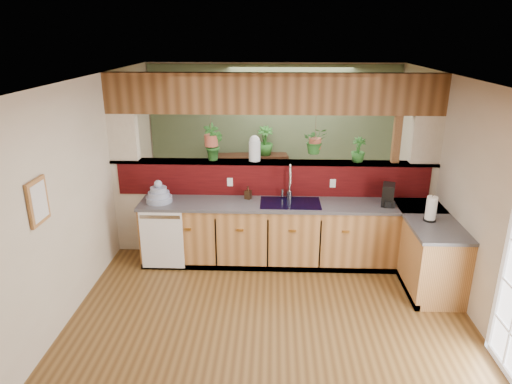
{
  "coord_description": "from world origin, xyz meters",
  "views": [
    {
      "loc": [
        0.01,
        -4.86,
        3.11
      ],
      "look_at": [
        -0.21,
        0.7,
        1.15
      ],
      "focal_mm": 32.0,
      "sensor_mm": 36.0,
      "label": 1
    }
  ],
  "objects_px": {
    "coffee_maker": "(388,196)",
    "dish_stack": "(159,195)",
    "soap_dispenser": "(248,193)",
    "shelving_console": "(249,179)",
    "glass_jar": "(255,148)",
    "paper_towel": "(431,209)",
    "faucet": "(289,180)"
  },
  "relations": [
    {
      "from": "faucet",
      "to": "coffee_maker",
      "type": "xyz_separation_m",
      "value": [
        1.32,
        -0.18,
        -0.14
      ]
    },
    {
      "from": "faucet",
      "to": "paper_towel",
      "type": "xyz_separation_m",
      "value": [
        1.72,
        -0.7,
        -0.12
      ]
    },
    {
      "from": "paper_towel",
      "to": "coffee_maker",
      "type": "bearing_deg",
      "value": 127.48
    },
    {
      "from": "faucet",
      "to": "shelving_console",
      "type": "xyz_separation_m",
      "value": [
        -0.68,
        2.12,
        -0.68
      ]
    },
    {
      "from": "soap_dispenser",
      "to": "shelving_console",
      "type": "distance_m",
      "value": 2.19
    },
    {
      "from": "paper_towel",
      "to": "glass_jar",
      "type": "height_order",
      "value": "glass_jar"
    },
    {
      "from": "glass_jar",
      "to": "coffee_maker",
      "type": "bearing_deg",
      "value": -12.43
    },
    {
      "from": "shelving_console",
      "to": "dish_stack",
      "type": "bearing_deg",
      "value": -122.94
    },
    {
      "from": "soap_dispenser",
      "to": "paper_towel",
      "type": "bearing_deg",
      "value": -16.81
    },
    {
      "from": "glass_jar",
      "to": "shelving_console",
      "type": "distance_m",
      "value": 2.19
    },
    {
      "from": "soap_dispenser",
      "to": "shelving_console",
      "type": "xyz_separation_m",
      "value": [
        -0.11,
        2.13,
        -0.49
      ]
    },
    {
      "from": "dish_stack",
      "to": "coffee_maker",
      "type": "xyz_separation_m",
      "value": [
        3.11,
        -0.0,
        0.04
      ]
    },
    {
      "from": "faucet",
      "to": "coffee_maker",
      "type": "relative_size",
      "value": 1.77
    },
    {
      "from": "coffee_maker",
      "to": "paper_towel",
      "type": "bearing_deg",
      "value": -37.27
    },
    {
      "from": "soap_dispenser",
      "to": "coffee_maker",
      "type": "relative_size",
      "value": 0.63
    },
    {
      "from": "dish_stack",
      "to": "glass_jar",
      "type": "relative_size",
      "value": 0.98
    },
    {
      "from": "paper_towel",
      "to": "glass_jar",
      "type": "relative_size",
      "value": 0.92
    },
    {
      "from": "dish_stack",
      "to": "soap_dispenser",
      "type": "bearing_deg",
      "value": 7.96
    },
    {
      "from": "soap_dispenser",
      "to": "dish_stack",
      "type": "bearing_deg",
      "value": -172.04
    },
    {
      "from": "faucet",
      "to": "glass_jar",
      "type": "distance_m",
      "value": 0.67
    },
    {
      "from": "faucet",
      "to": "glass_jar",
      "type": "relative_size",
      "value": 1.42
    },
    {
      "from": "glass_jar",
      "to": "shelving_console",
      "type": "bearing_deg",
      "value": 95.71
    },
    {
      "from": "paper_towel",
      "to": "faucet",
      "type": "bearing_deg",
      "value": 157.97
    },
    {
      "from": "dish_stack",
      "to": "paper_towel",
      "type": "relative_size",
      "value": 1.07
    },
    {
      "from": "faucet",
      "to": "glass_jar",
      "type": "bearing_deg",
      "value": 155.48
    },
    {
      "from": "dish_stack",
      "to": "shelving_console",
      "type": "xyz_separation_m",
      "value": [
        1.11,
        2.3,
        -0.5
      ]
    },
    {
      "from": "dish_stack",
      "to": "shelving_console",
      "type": "bearing_deg",
      "value": 64.27
    },
    {
      "from": "dish_stack",
      "to": "soap_dispenser",
      "type": "height_order",
      "value": "dish_stack"
    },
    {
      "from": "coffee_maker",
      "to": "dish_stack",
      "type": "bearing_deg",
      "value": -164.78
    },
    {
      "from": "dish_stack",
      "to": "soap_dispenser",
      "type": "relative_size",
      "value": 1.96
    },
    {
      "from": "faucet",
      "to": "soap_dispenser",
      "type": "relative_size",
      "value": 2.83
    },
    {
      "from": "shelving_console",
      "to": "glass_jar",
      "type": "bearing_deg",
      "value": -91.5
    }
  ]
}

